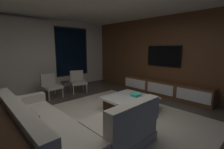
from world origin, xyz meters
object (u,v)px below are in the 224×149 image
object	(u,v)px
accent_chair_near_window	(78,80)
media_console	(164,89)
coffee_table	(130,104)
accent_chair_by_curtain	(50,84)
side_stool	(65,84)
sectional_couch	(63,129)
book_stack_on_coffee_table	(136,95)
mounted_tv	(163,56)

from	to	relation	value
accent_chair_near_window	media_console	world-z (taller)	accent_chair_near_window
coffee_table	accent_chair_near_window	world-z (taller)	accent_chair_near_window
accent_chair_near_window	accent_chair_by_curtain	size ratio (longest dim) A/B	1.00
coffee_table	side_stool	bearing A→B (deg)	102.52
accent_chair_by_curtain	side_stool	size ratio (longest dim) A/B	1.70
accent_chair_by_curtain	media_console	xyz separation A→B (m)	(2.87, -2.54, -0.18)
sectional_couch	coffee_table	distance (m)	1.97
accent_chair_near_window	media_console	distance (m)	3.11
sectional_couch	book_stack_on_coffee_table	size ratio (longest dim) A/B	10.77
side_stool	media_console	size ratio (longest dim) A/B	0.15
mounted_tv	sectional_couch	bearing A→B (deg)	-174.41
mounted_tv	accent_chair_by_curtain	bearing A→B (deg)	142.54
sectional_couch	side_stool	world-z (taller)	sectional_couch
accent_chair_near_window	media_console	size ratio (longest dim) A/B	0.25
sectional_couch	book_stack_on_coffee_table	distance (m)	2.16
side_stool	mounted_tv	bearing A→B (deg)	-42.17
accent_chair_near_window	side_stool	xyz separation A→B (m)	(-0.51, 0.02, -0.06)
coffee_table	accent_chair_near_window	xyz separation A→B (m)	(-0.04, 2.49, 0.25)
accent_chair_by_curtain	side_stool	distance (m)	0.50
sectional_couch	coffee_table	size ratio (longest dim) A/B	2.16
book_stack_on_coffee_table	side_stool	xyz separation A→B (m)	(-0.74, 2.55, -0.02)
accent_chair_near_window	mounted_tv	xyz separation A→B (m)	(2.04, -2.29, 0.92)
accent_chair_by_curtain	media_console	distance (m)	3.83
media_console	book_stack_on_coffee_table	bearing A→B (deg)	-178.48
accent_chair_near_window	accent_chair_by_curtain	world-z (taller)	same
sectional_couch	mounted_tv	xyz separation A→B (m)	(3.96, 0.39, 1.06)
coffee_table	mounted_tv	world-z (taller)	mounted_tv
accent_chair_near_window	media_console	xyz separation A→B (m)	(1.86, -2.49, -0.18)
coffee_table	side_stool	world-z (taller)	side_stool
side_stool	media_console	bearing A→B (deg)	-46.62
coffee_table	media_console	xyz separation A→B (m)	(1.81, 0.00, 0.06)
book_stack_on_coffee_table	accent_chair_by_curtain	distance (m)	2.86
coffee_table	accent_chair_near_window	distance (m)	2.51
book_stack_on_coffee_table	coffee_table	bearing A→B (deg)	167.03
sectional_couch	accent_chair_near_window	bearing A→B (deg)	54.46
sectional_couch	accent_chair_near_window	xyz separation A→B (m)	(1.92, 2.68, 0.14)
coffee_table	accent_chair_by_curtain	distance (m)	2.76
book_stack_on_coffee_table	mounted_tv	bearing A→B (deg)	7.60
coffee_table	accent_chair_by_curtain	bearing A→B (deg)	112.63
sectional_couch	coffee_table	bearing A→B (deg)	5.51
accent_chair_near_window	mounted_tv	bearing A→B (deg)	-48.37
mounted_tv	media_console	bearing A→B (deg)	-132.45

